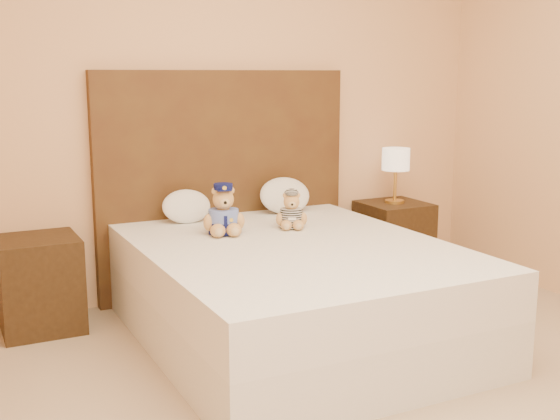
{
  "coord_description": "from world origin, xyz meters",
  "views": [
    {
      "loc": [
        -1.75,
        -2.13,
        1.48
      ],
      "look_at": [
        0.04,
        1.45,
        0.7
      ],
      "focal_mm": 45.0,
      "sensor_mm": 36.0,
      "label": 1
    }
  ],
  "objects_px": {
    "nightstand_right": "(393,239)",
    "teddy_police": "(223,209)",
    "lamp": "(396,162)",
    "bed": "(294,292)",
    "pillow_left": "(186,205)",
    "nightstand_left": "(40,284)",
    "pillow_right": "(285,194)",
    "teddy_prisoner": "(291,210)"
  },
  "relations": [
    {
      "from": "lamp",
      "to": "pillow_right",
      "type": "height_order",
      "value": "lamp"
    },
    {
      "from": "bed",
      "to": "teddy_prisoner",
      "type": "distance_m",
      "value": 0.57
    },
    {
      "from": "teddy_prisoner",
      "to": "pillow_left",
      "type": "distance_m",
      "value": 0.68
    },
    {
      "from": "teddy_police",
      "to": "pillow_right",
      "type": "xyz_separation_m",
      "value": [
        0.61,
        0.42,
        -0.02
      ]
    },
    {
      "from": "nightstand_left",
      "to": "lamp",
      "type": "distance_m",
      "value": 2.56
    },
    {
      "from": "bed",
      "to": "lamp",
      "type": "bearing_deg",
      "value": 32.62
    },
    {
      "from": "pillow_right",
      "to": "teddy_prisoner",
      "type": "bearing_deg",
      "value": -112.2
    },
    {
      "from": "bed",
      "to": "lamp",
      "type": "xyz_separation_m",
      "value": [
        1.25,
        0.8,
        0.57
      ]
    },
    {
      "from": "bed",
      "to": "pillow_right",
      "type": "height_order",
      "value": "pillow_right"
    },
    {
      "from": "nightstand_left",
      "to": "nightstand_right",
      "type": "height_order",
      "value": "same"
    },
    {
      "from": "nightstand_right",
      "to": "lamp",
      "type": "bearing_deg",
      "value": 180.0
    },
    {
      "from": "bed",
      "to": "nightstand_left",
      "type": "xyz_separation_m",
      "value": [
        -1.25,
        0.8,
        -0.0
      ]
    },
    {
      "from": "teddy_police",
      "to": "nightstand_right",
      "type": "bearing_deg",
      "value": 27.79
    },
    {
      "from": "nightstand_left",
      "to": "teddy_police",
      "type": "distance_m",
      "value": 1.15
    },
    {
      "from": "lamp",
      "to": "teddy_police",
      "type": "bearing_deg",
      "value": -165.52
    },
    {
      "from": "bed",
      "to": "nightstand_right",
      "type": "height_order",
      "value": "same"
    },
    {
      "from": "nightstand_right",
      "to": "teddy_police",
      "type": "height_order",
      "value": "teddy_police"
    },
    {
      "from": "teddy_police",
      "to": "teddy_prisoner",
      "type": "relative_size",
      "value": 1.32
    },
    {
      "from": "nightstand_left",
      "to": "teddy_prisoner",
      "type": "height_order",
      "value": "teddy_prisoner"
    },
    {
      "from": "pillow_right",
      "to": "bed",
      "type": "bearing_deg",
      "value": -113.79
    },
    {
      "from": "bed",
      "to": "pillow_right",
      "type": "distance_m",
      "value": 0.99
    },
    {
      "from": "lamp",
      "to": "teddy_prisoner",
      "type": "bearing_deg",
      "value": -158.48
    },
    {
      "from": "lamp",
      "to": "bed",
      "type": "bearing_deg",
      "value": -147.38
    },
    {
      "from": "nightstand_left",
      "to": "pillow_right",
      "type": "xyz_separation_m",
      "value": [
        1.62,
        0.03,
        0.4
      ]
    },
    {
      "from": "lamp",
      "to": "teddy_police",
      "type": "relative_size",
      "value": 1.35
    },
    {
      "from": "pillow_left",
      "to": "pillow_right",
      "type": "relative_size",
      "value": 0.87
    },
    {
      "from": "pillow_right",
      "to": "nightstand_right",
      "type": "bearing_deg",
      "value": -1.94
    },
    {
      "from": "bed",
      "to": "nightstand_right",
      "type": "distance_m",
      "value": 1.48
    },
    {
      "from": "teddy_police",
      "to": "pillow_left",
      "type": "distance_m",
      "value": 0.43
    },
    {
      "from": "nightstand_left",
      "to": "lamp",
      "type": "relative_size",
      "value": 1.38
    },
    {
      "from": "lamp",
      "to": "teddy_prisoner",
      "type": "height_order",
      "value": "lamp"
    },
    {
      "from": "nightstand_left",
      "to": "teddy_police",
      "type": "relative_size",
      "value": 1.86
    },
    {
      "from": "pillow_left",
      "to": "nightstand_left",
      "type": "bearing_deg",
      "value": -178.13
    },
    {
      "from": "lamp",
      "to": "teddy_police",
      "type": "height_order",
      "value": "lamp"
    },
    {
      "from": "bed",
      "to": "pillow_left",
      "type": "xyz_separation_m",
      "value": [
        -0.33,
        0.83,
        0.39
      ]
    },
    {
      "from": "nightstand_right",
      "to": "teddy_police",
      "type": "bearing_deg",
      "value": -165.52
    },
    {
      "from": "pillow_left",
      "to": "pillow_right",
      "type": "bearing_deg",
      "value": 0.0
    },
    {
      "from": "lamp",
      "to": "teddy_prisoner",
      "type": "distance_m",
      "value": 1.16
    },
    {
      "from": "teddy_police",
      "to": "pillow_right",
      "type": "bearing_deg",
      "value": 47.46
    },
    {
      "from": "nightstand_left",
      "to": "pillow_left",
      "type": "distance_m",
      "value": 1.0
    },
    {
      "from": "nightstand_right",
      "to": "teddy_prisoner",
      "type": "xyz_separation_m",
      "value": [
        -1.07,
        -0.42,
        0.39
      ]
    },
    {
      "from": "bed",
      "to": "pillow_left",
      "type": "bearing_deg",
      "value": 111.86
    }
  ]
}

